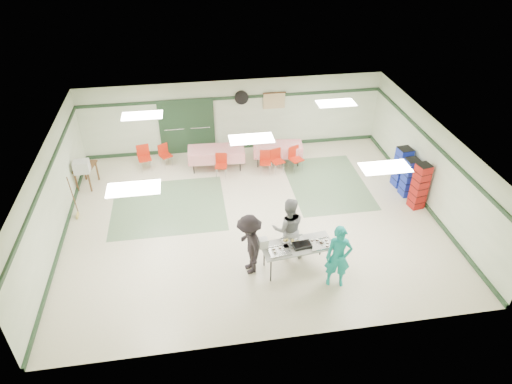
{
  "coord_description": "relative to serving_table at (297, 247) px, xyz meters",
  "views": [
    {
      "loc": [
        -1.6,
        -10.93,
        8.38
      ],
      "look_at": [
        0.08,
        -0.3,
        1.13
      ],
      "focal_mm": 32.0,
      "sensor_mm": 36.0,
      "label": 1
    }
  ],
  "objects": [
    {
      "name": "ceiling",
      "position": [
        -0.83,
        2.33,
        1.98
      ],
      "size": [
        11.0,
        11.0,
        0.0
      ],
      "primitive_type": "plane",
      "rotation": [
        3.14,
        0.0,
        0.0
      ],
      "color": "silver",
      "rests_on": "wall_back"
    },
    {
      "name": "baseboard_back",
      "position": [
        -0.83,
        6.8,
        -0.66
      ],
      "size": [
        11.0,
        0.06,
        0.12
      ],
      "primitive_type": "cube",
      "color": "#1D3620",
      "rests_on": "floor"
    },
    {
      "name": "foam_box_stack",
      "position": [
        -0.87,
        0.08,
        0.17
      ],
      "size": [
        0.25,
        0.23,
        0.26
      ],
      "primitive_type": "cube",
      "rotation": [
        0.0,
        0.0,
        0.11
      ],
      "color": "white",
      "rests_on": "serving_table"
    },
    {
      "name": "wall_left",
      "position": [
        -6.33,
        2.33,
        0.63
      ],
      "size": [
        0.0,
        9.0,
        9.0
      ],
      "primitive_type": "plane",
      "rotation": [
        1.57,
        0.0,
        1.57
      ],
      "color": "silver",
      "rests_on": "floor"
    },
    {
      "name": "wall_front",
      "position": [
        -0.83,
        -2.17,
        0.63
      ],
      "size": [
        11.0,
        0.0,
        11.0
      ],
      "primitive_type": "plane",
      "rotation": [
        -1.57,
        0.0,
        0.0
      ],
      "color": "silver",
      "rests_on": "floor"
    },
    {
      "name": "serving_table",
      "position": [
        0.0,
        0.0,
        0.0
      ],
      "size": [
        1.91,
        0.95,
        0.76
      ],
      "rotation": [
        0.0,
        0.0,
        0.11
      ],
      "color": "#9D9C98",
      "rests_on": "floor"
    },
    {
      "name": "double_door_right",
      "position": [
        -2.08,
        6.77,
        0.33
      ],
      "size": [
        0.9,
        0.06,
        2.1
      ],
      "primitive_type": "cube",
      "color": "gray",
      "rests_on": "floor"
    },
    {
      "name": "scroll_banner",
      "position": [
        0.67,
        6.77,
        1.13
      ],
      "size": [
        0.8,
        0.02,
        0.6
      ],
      "primitive_type": "cube",
      "color": "tan",
      "rests_on": "wall_back"
    },
    {
      "name": "green_patch_b",
      "position": [
        1.97,
        3.83,
        -0.71
      ],
      "size": [
        2.5,
        3.5,
        0.01
      ],
      "primitive_type": "cube",
      "color": "gray",
      "rests_on": "floor"
    },
    {
      "name": "baseboard_left",
      "position": [
        -6.3,
        2.33,
        -0.66
      ],
      "size": [
        0.06,
        9.0,
        0.12
      ],
      "primitive_type": "cube",
      "rotation": [
        0.0,
        0.0,
        1.57
      ],
      "color": "#1D3620",
      "rests_on": "floor"
    },
    {
      "name": "trim_left",
      "position": [
        -6.3,
        2.33,
        1.33
      ],
      "size": [
        0.06,
        9.0,
        0.1
      ],
      "primitive_type": "cube",
      "rotation": [
        0.0,
        0.0,
        1.57
      ],
      "color": "#1D3620",
      "rests_on": "wall_back"
    },
    {
      "name": "printer_table",
      "position": [
        -5.98,
        4.97,
        -0.08
      ],
      "size": [
        0.73,
        0.96,
        0.74
      ],
      "rotation": [
        0.0,
        0.0,
        -0.21
      ],
      "color": "brown",
      "rests_on": "floor"
    },
    {
      "name": "chair_d",
      "position": [
        -1.51,
        4.89,
        -0.2
      ],
      "size": [
        0.45,
        0.45,
        0.84
      ],
      "rotation": [
        0.0,
        0.0,
        -0.17
      ],
      "color": "red",
      "rests_on": "floor"
    },
    {
      "name": "trim_right",
      "position": [
        4.64,
        2.33,
        1.33
      ],
      "size": [
        0.06,
        9.0,
        0.1
      ],
      "primitive_type": "cube",
      "rotation": [
        0.0,
        0.0,
        1.57
      ],
      "color": "#1D3620",
      "rests_on": "wall_back"
    },
    {
      "name": "sheet_tray_right",
      "position": [
        0.58,
        -0.07,
        0.06
      ],
      "size": [
        0.62,
        0.5,
        0.02
      ],
      "primitive_type": "cube",
      "rotation": [
        0.0,
        0.0,
        0.11
      ],
      "color": "silver",
      "rests_on": "serving_table"
    },
    {
      "name": "chair_a",
      "position": [
        0.42,
        4.89,
        -0.19
      ],
      "size": [
        0.5,
        0.5,
        0.86
      ],
      "rotation": [
        0.0,
        0.0,
        0.31
      ],
      "color": "red",
      "rests_on": "floor"
    },
    {
      "name": "wall_right",
      "position": [
        4.67,
        2.33,
        0.63
      ],
      "size": [
        0.0,
        9.0,
        9.0
      ],
      "primitive_type": "plane",
      "rotation": [
        1.57,
        0.0,
        -1.57
      ],
      "color": "silver",
      "rests_on": "floor"
    },
    {
      "name": "volunteer_dark",
      "position": [
        -1.23,
        0.09,
        0.15
      ],
      "size": [
        0.8,
        1.2,
        1.73
      ],
      "primitive_type": "imported",
      "rotation": [
        0.0,
        0.0,
        -1.43
      ],
      "color": "black",
      "rests_on": "floor"
    },
    {
      "name": "baking_pan",
      "position": [
        0.1,
        -0.06,
        0.08
      ],
      "size": [
        0.49,
        0.34,
        0.08
      ],
      "primitive_type": "cube",
      "rotation": [
        0.0,
        0.0,
        0.11
      ],
      "color": "black",
      "rests_on": "serving_table"
    },
    {
      "name": "door_frame",
      "position": [
        -2.56,
        6.75,
        0.33
      ],
      "size": [
        2.0,
        0.03,
        2.15
      ],
      "primitive_type": "cube",
      "color": "#1D3620",
      "rests_on": "floor"
    },
    {
      "name": "sheet_tray_mid",
      "position": [
        -0.08,
        0.13,
        0.06
      ],
      "size": [
        0.65,
        0.52,
        0.02
      ],
      "primitive_type": "cube",
      "rotation": [
        0.0,
        0.0,
        0.11
      ],
      "color": "silver",
      "rests_on": "serving_table"
    },
    {
      "name": "sheet_tray_left",
      "position": [
        -0.5,
        -0.17,
        0.06
      ],
      "size": [
        0.59,
        0.48,
        0.02
      ],
      "primitive_type": "cube",
      "rotation": [
        0.0,
        0.0,
        0.11
      ],
      "color": "silver",
      "rests_on": "serving_table"
    },
    {
      "name": "volunteer_teal",
      "position": [
        0.85,
        -0.71,
        0.16
      ],
      "size": [
        0.71,
        0.55,
        1.75
      ],
      "primitive_type": "imported",
      "rotation": [
        0.0,
        0.0,
        -0.22
      ],
      "color": "teal",
      "rests_on": "floor"
    },
    {
      "name": "baseboard_right",
      "position": [
        4.64,
        2.33,
        -0.66
      ],
      "size": [
        0.06,
        9.0,
        0.12
      ],
      "primitive_type": "cube",
      "rotation": [
        0.0,
        0.0,
        1.57
      ],
      "color": "#1D3620",
      "rests_on": "floor"
    },
    {
      "name": "broom",
      "position": [
        -6.06,
        3.24,
        0.03
      ],
      "size": [
        0.08,
        0.23,
        1.43
      ],
      "primitive_type": "cylinder",
      "rotation": [
        0.14,
        0.0,
        0.22
      ],
      "color": "brown",
      "rests_on": "floor"
    },
    {
      "name": "volunteer_grey",
      "position": [
        -0.13,
        0.54,
        0.19
      ],
      "size": [
        0.92,
        0.74,
        1.81
      ],
      "primitive_type": "imported",
      "rotation": [
        0.0,
        0.0,
        3.08
      ],
      "color": "gray",
      "rests_on": "floor"
    },
    {
      "name": "wall_back",
      "position": [
        -0.83,
        6.83,
        0.63
      ],
      "size": [
        11.0,
        0.0,
        11.0
      ],
      "primitive_type": "plane",
      "rotation": [
        1.57,
        0.0,
        0.0
      ],
      "color": "silver",
      "rests_on": "floor"
    },
    {
      "name": "crate_stack_blue_b",
      "position": [
        4.32,
        2.78,
        -0.06
      ],
      "size": [
        0.44,
        0.44,
        1.32
      ],
      "primitive_type": "cube",
      "rotation": [
        0.0,
        0.0,
        0.08
      ],
      "color": "#1B27A7",
      "rests_on": "floor"
    },
    {
      "name": "floor",
      "position": [
        -0.83,
        2.33,
        -0.72
      ],
      "size": [
        11.0,
        11.0,
        0.0
      ],
      "primitive_type": "plane",
      "color": "beige",
      "rests_on": "ground"
    },
    {
      "name": "chair_c",
      "position": [
        1.07,
        4.89,
        -0.17
      ],
      "size": [
        0.54,
        0.54,
        0.89
      ],
      "rotation": [
        0.0,
        0.0,
        0.4
      ],
      "color": "red",
      "rests_on": "floor"
    },
    {
      "name": "chair_loose_b",
      "position": [
        -4.13,
        5.75,
        -0.15
      ],
      "size": [
        0.51,
        0.51,
        0.93
      ],
      "rotation": [
        0.0,
        0.0,
        0.2
      ],
      "color": "red",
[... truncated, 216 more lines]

